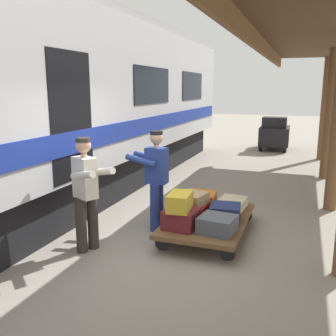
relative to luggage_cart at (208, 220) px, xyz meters
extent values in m
plane|color=gray|center=(0.28, 0.76, -0.25)|extent=(60.00, 60.00, 0.00)
cylinder|color=brown|center=(-1.98, -7.90, 1.45)|extent=(0.24, 0.24, 3.40)
cylinder|color=brown|center=(-1.98, -5.01, 1.45)|extent=(0.24, 0.24, 3.40)
cube|color=brown|center=(-0.43, 0.76, 3.00)|extent=(0.08, 18.11, 0.30)
cube|color=black|center=(3.53, 0.76, 0.20)|extent=(2.55, 17.94, 0.90)
cube|color=navy|center=(2.02, 0.76, 1.30)|extent=(0.03, 18.50, 0.36)
cube|color=black|center=(2.02, -5.85, 2.20)|extent=(0.02, 2.08, 0.84)
cube|color=black|center=(2.02, -2.55, 2.20)|extent=(0.02, 2.08, 0.84)
cube|color=black|center=(2.08, 0.76, 1.70)|extent=(0.12, 1.10, 2.00)
cube|color=brown|center=(0.00, 0.00, 0.01)|extent=(1.23, 2.09, 0.07)
cylinder|color=black|center=(-0.49, 0.83, -0.14)|extent=(0.23, 0.05, 0.23)
cylinder|color=black|center=(0.49, 0.83, -0.14)|extent=(0.23, 0.05, 0.23)
cylinder|color=black|center=(-0.49, -0.83, -0.14)|extent=(0.23, 0.05, 0.23)
cylinder|color=black|center=(0.49, -0.83, -0.14)|extent=(0.23, 0.05, 0.23)
cube|color=#AD231E|center=(0.28, 0.00, 0.14)|extent=(0.49, 0.47, 0.20)
cube|color=#4C515B|center=(-0.28, 0.57, 0.16)|extent=(0.57, 0.54, 0.24)
cube|color=#CC6B23|center=(0.28, -0.57, 0.17)|extent=(0.54, 0.54, 0.25)
cube|color=maroon|center=(0.28, 0.57, 0.19)|extent=(0.52, 0.54, 0.29)
cube|color=beige|center=(-0.28, -0.57, 0.13)|extent=(0.49, 0.66, 0.18)
cube|color=navy|center=(-0.28, 0.00, 0.17)|extent=(0.52, 0.53, 0.25)
cube|color=gold|center=(0.30, 0.60, 0.46)|extent=(0.37, 0.55, 0.26)
cube|color=tan|center=(0.28, -0.02, 0.33)|extent=(0.51, 0.54, 0.19)
cylinder|color=navy|center=(0.90, -0.05, 0.16)|extent=(0.16, 0.16, 0.82)
cylinder|color=navy|center=(0.89, 0.15, 0.16)|extent=(0.16, 0.16, 0.82)
cube|color=navy|center=(0.90, 0.05, 0.87)|extent=(0.36, 0.23, 0.60)
cylinder|color=tan|center=(0.90, 0.05, 1.20)|extent=(0.09, 0.09, 0.06)
sphere|color=tan|center=(0.90, 0.05, 1.34)|extent=(0.22, 0.22, 0.22)
cylinder|color=black|center=(0.90, 0.05, 1.42)|extent=(0.21, 0.21, 0.06)
cylinder|color=navy|center=(1.12, -0.11, 0.97)|extent=(0.53, 0.11, 0.21)
cylinder|color=navy|center=(1.11, 0.21, 0.97)|extent=(0.53, 0.11, 0.21)
cylinder|color=#332D28|center=(1.60, 1.30, 0.16)|extent=(0.16, 0.16, 0.82)
cylinder|color=#332D28|center=(1.51, 1.12, 0.16)|extent=(0.16, 0.16, 0.82)
cube|color=silver|center=(1.55, 1.21, 0.87)|extent=(0.42, 0.36, 0.60)
cylinder|color=tan|center=(1.55, 1.21, 1.20)|extent=(0.09, 0.09, 0.06)
sphere|color=tan|center=(1.55, 1.21, 1.34)|extent=(0.22, 0.22, 0.22)
cylinder|color=#332D28|center=(1.55, 1.21, 1.42)|extent=(0.21, 0.21, 0.06)
cylinder|color=silver|center=(1.43, 1.45, 0.97)|extent=(0.52, 0.32, 0.21)
cylinder|color=silver|center=(1.28, 1.16, 0.97)|extent=(0.52, 0.32, 0.21)
cube|color=black|center=(-0.30, -9.51, 0.30)|extent=(1.14, 1.73, 0.70)
cube|color=black|center=(-0.30, -9.16, 0.80)|extent=(0.92, 0.72, 0.50)
cylinder|color=black|center=(-0.75, -8.91, -0.05)|extent=(0.12, 0.40, 0.40)
cylinder|color=black|center=(0.15, -8.91, -0.05)|extent=(0.12, 0.40, 0.40)
cylinder|color=black|center=(-0.75, -10.11, -0.05)|extent=(0.12, 0.40, 0.40)
cylinder|color=black|center=(0.15, -10.11, -0.05)|extent=(0.12, 0.40, 0.40)
camera|label=1|loc=(-1.38, 5.73, 2.14)|focal=39.90mm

